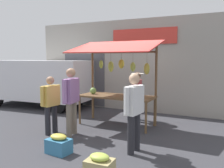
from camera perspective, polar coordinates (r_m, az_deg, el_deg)
The scene contains 10 objects.
ground_plane at distance 7.28m, azimuth 1.08°, elevation -9.61°, with size 40.00×40.00×0.00m, color #38383D.
street_backdrop at distance 9.06m, azimuth 6.85°, elevation 4.34°, with size 9.00×0.30×3.40m.
market_stall at distance 7.05m, azimuth 1.19°, elevation 2.60°, with size 2.50×1.46×2.50m.
vendor_with_sunhat at distance 7.63m, azimuth 5.98°, elevation -2.06°, with size 0.40×0.66×1.53m.
shopper_in_striped_shirt at distance 6.46m, azimuth -14.24°, elevation -4.02°, with size 0.26×0.66×1.51m.
shopper_in_grey_tee at distance 5.03m, azimuth 5.23°, elevation -5.46°, with size 0.27×0.70×1.66m.
shopper_with_shopping_bag at distance 6.19m, azimuth -9.60°, elevation -2.91°, with size 0.30×0.72×1.72m.
parked_van at distance 10.48m, azimuth -17.59°, elevation 1.17°, with size 4.54×2.23×1.88m.
produce_crate_near at distance 5.29m, azimuth -12.46°, elevation -13.74°, with size 0.52×0.38×0.41m.
produce_crate_side at distance 4.32m, azimuth -2.95°, elevation -18.57°, with size 0.48×0.38×0.37m.
Camera 1 is at (-3.03, 6.32, 1.97)m, focal length 38.76 mm.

